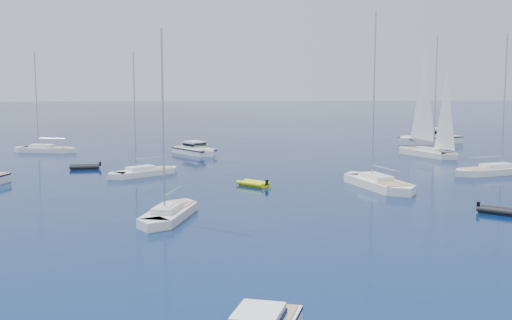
{
  "coord_description": "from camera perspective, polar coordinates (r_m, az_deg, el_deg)",
  "views": [
    {
      "loc": [
        -8.73,
        -40.07,
        10.56
      ],
      "look_at": [
        -5.17,
        23.02,
        2.2
      ],
      "focal_mm": 47.23,
      "sensor_mm": 36.0,
      "label": 1
    }
  ],
  "objects": [
    {
      "name": "motor_cruiser_distant",
      "position": [
        102.23,
        14.43,
        1.37
      ],
      "size": [
        11.49,
        6.95,
        2.89
      ],
      "primitive_type": null,
      "rotation": [
        0.0,
        0.0,
        1.92
      ],
      "color": "white",
      "rests_on": "ground"
    },
    {
      "name": "tender_yellow",
      "position": [
        62.31,
        -0.2,
        -2.22
      ],
      "size": [
        3.52,
        3.46,
        0.95
      ],
      "primitive_type": null,
      "rotation": [
        0.0,
        0.0,
        0.82
      ],
      "color": "#D9E40D",
      "rests_on": "ground"
    },
    {
      "name": "sailboat_fore",
      "position": [
        49.16,
        -7.39,
        -4.93
      ],
      "size": [
        4.65,
        9.84,
        14.01
      ],
      "primitive_type": null,
      "rotation": [
        0.0,
        0.0,
        2.9
      ],
      "color": "silver",
      "rests_on": "ground"
    },
    {
      "name": "sailboat_sails_r",
      "position": [
        87.22,
        14.3,
        0.35
      ],
      "size": [
        7.27,
        10.45,
        15.28
      ],
      "primitive_type": null,
      "rotation": [
        0.0,
        0.0,
        3.63
      ],
      "color": "silver",
      "rests_on": "ground"
    },
    {
      "name": "sailboat_mid_r",
      "position": [
        62.58,
        10.3,
        -2.3
      ],
      "size": [
        6.04,
        11.64,
        16.57
      ],
      "primitive_type": null,
      "rotation": [
        0.0,
        0.0,
        0.29
      ],
      "color": "white",
      "rests_on": "ground"
    },
    {
      "name": "tender_grey_far",
      "position": [
        75.51,
        -14.3,
        -0.74
      ],
      "size": [
        3.52,
        2.27,
        0.95
      ],
      "primitive_type": null,
      "rotation": [
        0.0,
        0.0,
        1.7
      ],
      "color": "black",
      "rests_on": "ground"
    },
    {
      "name": "motor_cruiser_horizon",
      "position": [
        86.41,
        -5.17,
        0.49
      ],
      "size": [
        6.78,
        7.99,
        2.12
      ],
      "primitive_type": null,
      "rotation": [
        0.0,
        0.0,
        3.77
      ],
      "color": "white",
      "rests_on": "ground"
    },
    {
      "name": "ground",
      "position": [
        42.35,
        8.84,
        -7.0
      ],
      "size": [
        400.0,
        400.0,
        0.0
      ],
      "primitive_type": "plane",
      "color": "navy",
      "rests_on": "ground"
    },
    {
      "name": "sailboat_centre",
      "position": [
        73.71,
        19.44,
        -1.13
      ],
      "size": [
        10.43,
        5.77,
        14.88
      ],
      "primitive_type": null,
      "rotation": [
        0.0,
        0.0,
        5.04
      ],
      "color": "silver",
      "rests_on": "ground"
    },
    {
      "name": "tender_grey_near",
      "position": [
        53.5,
        19.81,
        -4.3
      ],
      "size": [
        3.37,
        3.19,
        0.95
      ],
      "primitive_type": null,
      "rotation": [
        0.0,
        0.0,
        4.03
      ],
      "color": "black",
      "rests_on": "ground"
    },
    {
      "name": "sailboat_mid_l",
      "position": [
        69.56,
        -9.51,
        -1.3
      ],
      "size": [
        8.2,
        7.3,
        12.86
      ],
      "primitive_type": null,
      "rotation": [
        0.0,
        0.0,
        2.26
      ],
      "color": "white",
      "rests_on": "ground"
    },
    {
      "name": "sailboat_far_l",
      "position": [
        92.75,
        -17.43,
        0.65
      ],
      "size": [
        9.45,
        4.31,
        13.46
      ],
      "primitive_type": null,
      "rotation": [
        0.0,
        0.0,
        1.35
      ],
      "color": "white",
      "rests_on": "ground"
    }
  ]
}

